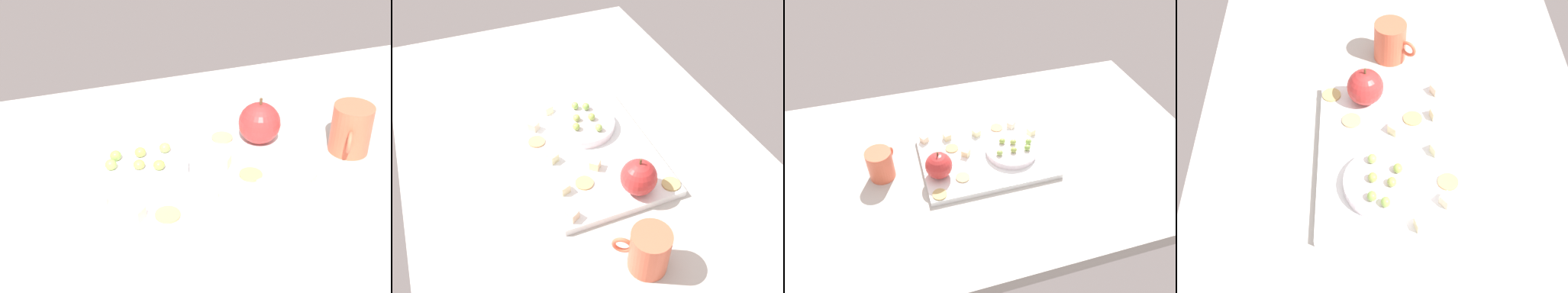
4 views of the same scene
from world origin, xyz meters
TOP-DOWN VIEW (x-y plane):
  - table at (0.00, 0.00)cm, footprint 147.95×82.47cm
  - platter at (4.75, -1.74)cm, footprint 38.86×27.33cm
  - serving_dish at (12.60, -2.60)cm, footprint 15.45×15.45cm
  - apple_whole at (-10.36, -5.87)cm, footprint 7.79×7.79cm
  - apple_stem at (-10.36, -5.87)cm, footprint 0.50×0.50cm
  - cheese_cube_0 at (-1.07, 0.02)cm, footprint 3.04×3.04cm
  - cheese_cube_1 at (16.58, 8.81)cm, footprint 3.04×3.04cm
  - cheese_cube_2 at (-4.99, 8.79)cm, footprint 2.70×2.70cm
  - cheese_cube_3 at (-12.20, 9.57)cm, footprint 2.95×2.95cm
  - cheese_cube_4 at (4.51, 8.07)cm, footprint 2.88×2.88cm
  - cheese_cube_5 at (21.62, 3.68)cm, footprint 2.70×2.70cm
  - cracker_0 at (-4.26, -8.87)cm, footprint 4.00×4.00cm
  - cracker_1 at (11.85, 9.59)cm, footprint 4.00×4.00cm
  - cracker_2 at (-4.58, 3.92)cm, footprint 4.00×4.00cm
  - cracker_3 at (-11.82, -13.22)cm, footprint 4.00×4.00cm
  - grape_0 at (16.74, -5.00)cm, footprint 1.99×1.79cm
  - grape_1 at (8.11, -4.77)cm, footprint 1.99×1.79cm
  - grape_2 at (12.51, -4.76)cm, footprint 1.99×1.79cm
  - grape_3 at (18.06, -2.55)cm, footprint 1.99×1.79cm
  - grape_4 at (13.58, -1.25)cm, footprint 1.99×1.79cm
  - grape_5 at (10.47, 0.36)cm, footprint 1.99×1.79cm
  - cup at (-26.16, 0.11)cm, footprint 8.04×9.55cm

SIDE VIEW (x-z plane):
  - table at x=0.00cm, z-range 0.00..4.80cm
  - platter at x=4.75cm, z-range 4.80..6.55cm
  - cracker_0 at x=-4.26cm, z-range 6.55..6.95cm
  - cracker_1 at x=11.85cm, z-range 6.55..6.95cm
  - cracker_2 at x=-4.58cm, z-range 6.55..6.95cm
  - cracker_3 at x=-11.82cm, z-range 6.55..6.95cm
  - serving_dish at x=12.60cm, z-range 6.55..8.65cm
  - cheese_cube_0 at x=-1.07cm, z-range 6.55..8.71cm
  - cheese_cube_1 at x=16.58cm, z-range 6.55..8.71cm
  - cheese_cube_2 at x=-4.99cm, z-range 6.55..8.71cm
  - cheese_cube_3 at x=-12.20cm, z-range 6.55..8.71cm
  - cheese_cube_4 at x=4.51cm, z-range 6.55..8.71cm
  - cheese_cube_5 at x=21.62cm, z-range 6.55..8.71cm
  - grape_4 at x=13.58cm, z-range 8.65..10.29cm
  - cup at x=-26.16cm, z-range 4.80..14.14cm
  - grape_5 at x=10.47cm, z-range 8.65..10.38cm
  - grape_2 at x=12.51cm, z-range 8.65..10.40cm
  - grape_1 at x=8.11cm, z-range 8.65..10.42cm
  - grape_0 at x=16.74cm, z-range 8.65..10.49cm
  - grape_3 at x=18.06cm, z-range 8.65..10.54cm
  - apple_whole at x=-10.36cm, z-range 6.55..14.34cm
  - apple_stem at x=-10.36cm, z-range 14.34..15.54cm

